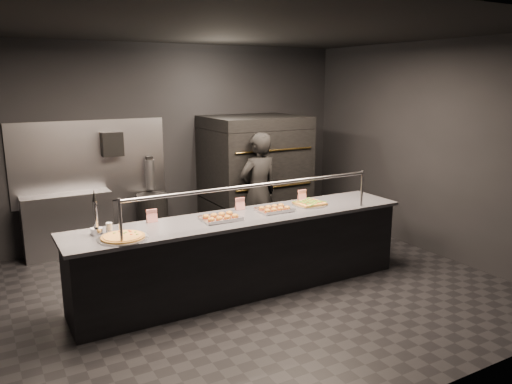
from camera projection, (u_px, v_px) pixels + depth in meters
room at (240, 167)px, 5.68m from camera, size 6.04×6.00×3.00m
service_counter at (245, 253)px, 5.88m from camera, size 4.10×0.78×1.37m
pizza_oven at (254, 176)px, 7.96m from camera, size 1.50×1.23×1.91m
prep_shelf at (68, 225)px, 7.09m from camera, size 1.20×0.35×0.90m
towel_dispenser at (112, 144)px, 7.24m from camera, size 0.30×0.20×0.35m
fire_extinguisher at (150, 174)px, 7.62m from camera, size 0.14×0.14×0.51m
beer_tap at (96, 222)px, 5.06m from camera, size 0.12×0.17×0.47m
round_pizza at (123, 237)px, 4.95m from camera, size 0.50×0.50×0.03m
slider_tray_a at (221, 218)px, 5.62m from camera, size 0.44×0.33×0.07m
slider_tray_b at (274, 209)px, 5.99m from camera, size 0.40×0.30×0.06m
square_pizza at (310, 203)px, 6.29m from camera, size 0.43×0.43×0.05m
condiment_jar at (113, 228)px, 5.14m from camera, size 0.17×0.07×0.11m
tent_cards at (235, 204)px, 6.02m from camera, size 2.14×0.04×0.15m
trash_bin at (153, 219)px, 7.59m from camera, size 0.47×0.47×0.78m
worker at (258, 193)px, 7.21m from camera, size 0.67×0.47×1.74m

